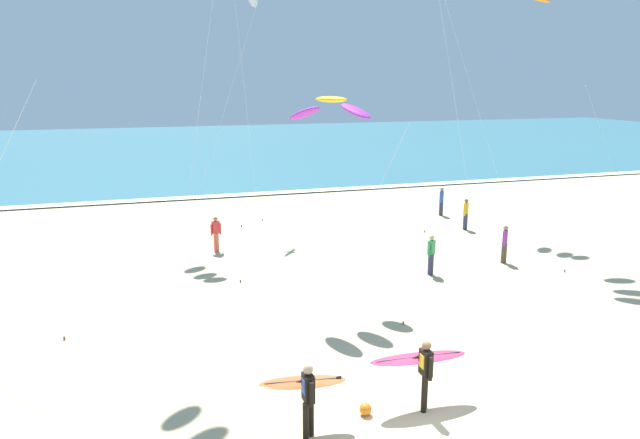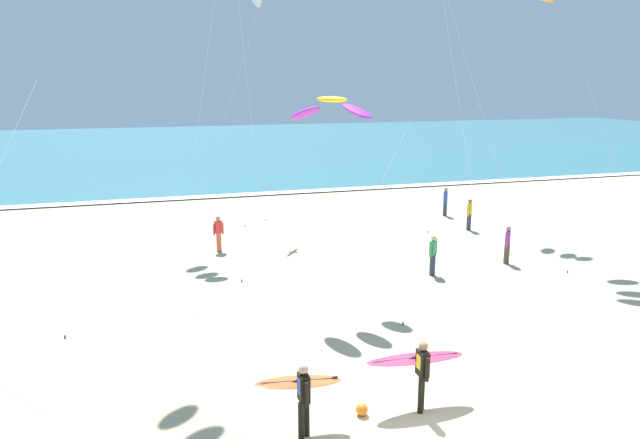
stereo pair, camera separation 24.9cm
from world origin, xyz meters
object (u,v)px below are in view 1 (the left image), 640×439
at_px(surfer_trailing, 422,364).
at_px(bystander_red_top, 216,234).
at_px(bystander_green_top, 431,255).
at_px(bystander_purple_top, 505,244).
at_px(beach_ball, 365,409).
at_px(bystander_yellow_top, 466,214).
at_px(bystander_blue_top, 441,201).
at_px(kite_arc_golden_near, 331,108).
at_px(surfer_lead, 306,390).

relative_size(surfer_trailing, bystander_red_top, 1.53).
height_order(bystander_green_top, bystander_purple_top, same).
relative_size(bystander_purple_top, beach_ball, 5.68).
xyz_separation_m(bystander_yellow_top, bystander_red_top, (-12.51, -0.21, 0.00)).
bearing_deg(beach_ball, bystander_purple_top, 42.76).
distance_m(bystander_purple_top, bystander_blue_top, 8.79).
relative_size(bystander_purple_top, bystander_blue_top, 1.00).
bearing_deg(bystander_red_top, kite_arc_golden_near, -64.32).
relative_size(kite_arc_golden_near, beach_ball, 24.50).
distance_m(bystander_red_top, bystander_blue_top, 13.36).
bearing_deg(beach_ball, surfer_trailing, -0.39).
relative_size(bystander_green_top, bystander_red_top, 1.00).
bearing_deg(bystander_purple_top, surfer_lead, -140.33).
bearing_deg(surfer_trailing, bystander_blue_top, 60.13).
xyz_separation_m(surfer_lead, beach_ball, (1.48, 0.31, -0.90)).
xyz_separation_m(surfer_lead, surfer_trailing, (2.85, 0.30, 0.01)).
bearing_deg(surfer_trailing, bystander_red_top, 101.40).
bearing_deg(beach_ball, surfer_lead, -168.14).
bearing_deg(bystander_yellow_top, kite_arc_golden_near, -144.35).
height_order(surfer_trailing, beach_ball, surfer_trailing).
xyz_separation_m(bystander_red_top, bystander_purple_top, (11.13, -5.15, 0.00)).
xyz_separation_m(bystander_red_top, beach_ball, (1.48, -14.08, -0.67)).
height_order(bystander_red_top, bystander_purple_top, same).
height_order(surfer_trailing, bystander_purple_top, surfer_trailing).
height_order(bystander_yellow_top, bystander_red_top, same).
bearing_deg(surfer_lead, bystander_yellow_top, 49.39).
bearing_deg(bystander_red_top, surfer_lead, -90.02).
xyz_separation_m(surfer_lead, bystander_yellow_top, (12.52, 14.60, -0.23)).
height_order(surfer_lead, beach_ball, surfer_lead).
distance_m(surfer_trailing, bystander_green_top, 9.67).
xyz_separation_m(bystander_green_top, bystander_blue_top, (5.39, 9.08, 0.00)).
bearing_deg(bystander_yellow_top, surfer_trailing, -124.07).
height_order(surfer_lead, kite_arc_golden_near, kite_arc_golden_near).
height_order(surfer_trailing, bystander_red_top, surfer_trailing).
height_order(kite_arc_golden_near, bystander_green_top, kite_arc_golden_near).
bearing_deg(beach_ball, bystander_yellow_top, 52.33).
distance_m(surfer_trailing, kite_arc_golden_near, 9.32).
xyz_separation_m(bystander_green_top, bystander_yellow_top, (4.99, 5.84, 0.00)).
height_order(bystander_green_top, bystander_red_top, same).
bearing_deg(bystander_yellow_top, surfer_lead, -130.61).
bearing_deg(bystander_green_top, bystander_blue_top, 59.30).
height_order(bystander_green_top, bystander_blue_top, same).
bearing_deg(bystander_yellow_top, beach_ball, -127.67).
xyz_separation_m(bystander_purple_top, beach_ball, (-9.65, -8.92, -0.67)).
bearing_deg(bystander_green_top, bystander_purple_top, 7.52).
bearing_deg(surfer_trailing, bystander_yellow_top, 55.93).
height_order(bystander_green_top, bystander_yellow_top, same).
distance_m(bystander_green_top, beach_ball, 10.41).
height_order(bystander_green_top, beach_ball, bystander_green_top).
distance_m(surfer_lead, surfer_trailing, 2.86).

